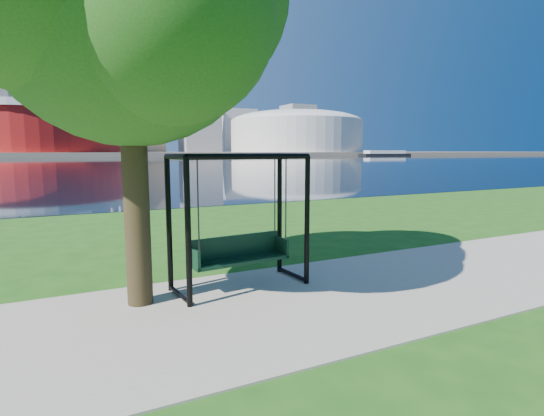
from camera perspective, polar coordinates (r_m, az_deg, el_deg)
ground at (r=7.67m, az=0.96°, el=-11.46°), size 900.00×900.00×0.00m
path at (r=7.25m, az=2.83°, el=-12.49°), size 120.00×4.00×0.03m
river at (r=108.51m, az=-24.92°, el=5.61°), size 900.00×180.00×0.02m
far_bank at (r=312.45m, az=-26.14°, el=6.59°), size 900.00×228.00×2.00m
stadium at (r=241.80m, az=-28.53°, el=9.50°), size 83.00×83.00×32.00m
arena at (r=278.58m, az=3.30°, el=10.37°), size 84.00×84.00×26.56m
skyline at (r=327.53m, az=-27.29°, el=12.65°), size 392.00×66.00×96.50m
swing at (r=7.72m, az=-4.45°, el=-2.19°), size 2.49×1.25×2.47m
barge at (r=249.52m, az=14.94°, el=7.12°), size 30.53×10.86×2.99m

